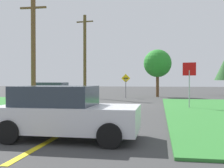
{
  "coord_description": "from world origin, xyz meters",
  "views": [
    {
      "loc": [
        3.19,
        -20.33,
        1.79
      ],
      "look_at": [
        -0.81,
        3.41,
        1.48
      ],
      "focal_mm": 44.85,
      "sensor_mm": 36.0,
      "label": 1
    }
  ],
  "objects_px": {
    "stop_sign": "(189,76)",
    "utility_pole_near": "(33,52)",
    "parked_car_near_building": "(52,92)",
    "oak_tree_left": "(158,64)",
    "direction_sign": "(126,83)",
    "utility_pole_mid": "(85,55)",
    "car_behind_on_main_road": "(65,113)"
  },
  "relations": [
    {
      "from": "stop_sign",
      "to": "utility_pole_near",
      "type": "relative_size",
      "value": 0.41
    },
    {
      "from": "parked_car_near_building",
      "to": "oak_tree_left",
      "type": "xyz_separation_m",
      "value": [
        8.56,
        8.7,
        2.81
      ]
    },
    {
      "from": "parked_car_near_building",
      "to": "oak_tree_left",
      "type": "relative_size",
      "value": 0.9
    },
    {
      "from": "oak_tree_left",
      "to": "utility_pole_near",
      "type": "bearing_deg",
      "value": -120.91
    },
    {
      "from": "utility_pole_near",
      "to": "direction_sign",
      "type": "relative_size",
      "value": 2.9
    },
    {
      "from": "utility_pole_near",
      "to": "utility_pole_mid",
      "type": "bearing_deg",
      "value": 86.71
    },
    {
      "from": "car_behind_on_main_road",
      "to": "direction_sign",
      "type": "relative_size",
      "value": 1.73
    },
    {
      "from": "car_behind_on_main_road",
      "to": "utility_pole_near",
      "type": "xyz_separation_m",
      "value": [
        -5.33,
        9.09,
        2.87
      ]
    },
    {
      "from": "stop_sign",
      "to": "direction_sign",
      "type": "bearing_deg",
      "value": -50.74
    },
    {
      "from": "utility_pole_mid",
      "to": "stop_sign",
      "type": "bearing_deg",
      "value": -45.97
    },
    {
      "from": "car_behind_on_main_road",
      "to": "utility_pole_mid",
      "type": "height_order",
      "value": "utility_pole_mid"
    },
    {
      "from": "parked_car_near_building",
      "to": "utility_pole_mid",
      "type": "height_order",
      "value": "utility_pole_mid"
    },
    {
      "from": "utility_pole_near",
      "to": "utility_pole_mid",
      "type": "distance_m",
      "value": 10.7
    },
    {
      "from": "parked_car_near_building",
      "to": "direction_sign",
      "type": "xyz_separation_m",
      "value": [
        5.38,
        6.36,
        0.72
      ]
    },
    {
      "from": "utility_pole_near",
      "to": "direction_sign",
      "type": "xyz_separation_m",
      "value": [
        4.82,
        11.02,
        -2.15
      ]
    },
    {
      "from": "stop_sign",
      "to": "parked_car_near_building",
      "type": "xyz_separation_m",
      "value": [
        -10.61,
        3.76,
        -1.28
      ]
    },
    {
      "from": "stop_sign",
      "to": "oak_tree_left",
      "type": "relative_size",
      "value": 0.57
    },
    {
      "from": "utility_pole_near",
      "to": "utility_pole_mid",
      "type": "height_order",
      "value": "utility_pole_mid"
    },
    {
      "from": "parked_car_near_building",
      "to": "stop_sign",
      "type": "bearing_deg",
      "value": -17.9
    },
    {
      "from": "parked_car_near_building",
      "to": "oak_tree_left",
      "type": "distance_m",
      "value": 12.53
    },
    {
      "from": "stop_sign",
      "to": "utility_pole_mid",
      "type": "bearing_deg",
      "value": -34.05
    },
    {
      "from": "parked_car_near_building",
      "to": "utility_pole_near",
      "type": "relative_size",
      "value": 0.65
    },
    {
      "from": "car_behind_on_main_road",
      "to": "oak_tree_left",
      "type": "xyz_separation_m",
      "value": [
        2.67,
        22.45,
        2.81
      ]
    },
    {
      "from": "direction_sign",
      "to": "utility_pole_near",
      "type": "bearing_deg",
      "value": -113.61
    },
    {
      "from": "stop_sign",
      "to": "utility_pole_mid",
      "type": "height_order",
      "value": "utility_pole_mid"
    },
    {
      "from": "parked_car_near_building",
      "to": "direction_sign",
      "type": "height_order",
      "value": "direction_sign"
    },
    {
      "from": "parked_car_near_building",
      "to": "utility_pole_mid",
      "type": "distance_m",
      "value": 7.07
    },
    {
      "from": "parked_car_near_building",
      "to": "oak_tree_left",
      "type": "height_order",
      "value": "oak_tree_left"
    },
    {
      "from": "oak_tree_left",
      "to": "direction_sign",
      "type": "bearing_deg",
      "value": -143.62
    },
    {
      "from": "car_behind_on_main_road",
      "to": "parked_car_near_building",
      "type": "distance_m",
      "value": 14.96
    },
    {
      "from": "direction_sign",
      "to": "oak_tree_left",
      "type": "xyz_separation_m",
      "value": [
        3.19,
        2.35,
        2.09
      ]
    },
    {
      "from": "car_behind_on_main_road",
      "to": "oak_tree_left",
      "type": "distance_m",
      "value": 22.79
    }
  ]
}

